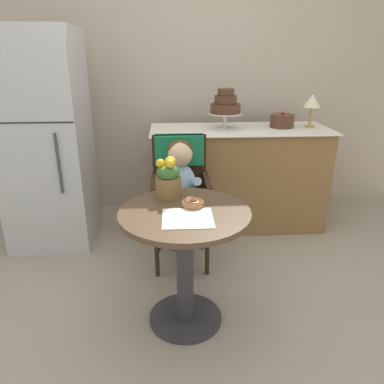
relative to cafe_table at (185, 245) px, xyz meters
The scene contains 13 objects.
ground_plane 0.51m from the cafe_table, ahead, with size 8.00×8.00×0.00m, color gray.
back_wall 2.03m from the cafe_table, 90.00° to the left, with size 4.80×0.10×2.70m, color #B2A393.
cafe_table is the anchor object (origin of this frame).
wicker_chair 0.76m from the cafe_table, 89.93° to the left, with size 0.42×0.45×0.95m.
seated_child 0.61m from the cafe_table, 89.92° to the left, with size 0.27×0.32×0.73m.
paper_napkin 0.24m from the cafe_table, 83.51° to the right, with size 0.26×0.25×0.00m, color white.
donut_front 0.25m from the cafe_table, 46.46° to the left, with size 0.12×0.12×0.04m.
flower_vase 0.40m from the cafe_table, 111.08° to the left, with size 0.15×0.15×0.24m.
display_counter 1.41m from the cafe_table, 67.07° to the left, with size 1.56×0.62×0.90m.
tiered_cake_stand 1.48m from the cafe_table, 72.55° to the left, with size 0.30×0.30×0.34m.
round_layer_cake 1.69m from the cafe_table, 55.58° to the left, with size 0.21×0.21×0.14m.
table_lamp 1.86m from the cafe_table, 48.62° to the left, with size 0.15×0.15×0.28m.
refrigerator 1.56m from the cafe_table, 133.67° to the left, with size 0.64×0.63×1.70m.
Camera 1 is at (-0.08, -1.79, 1.52)m, focal length 33.93 mm.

